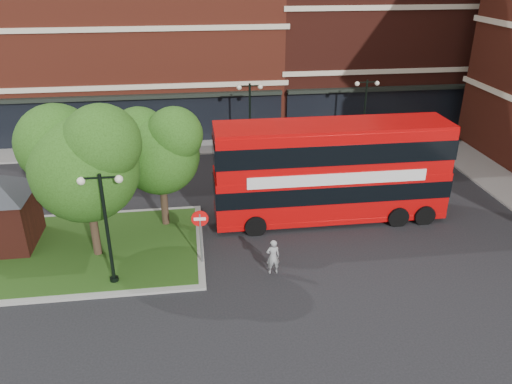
{
  "coord_description": "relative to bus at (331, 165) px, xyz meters",
  "views": [
    {
      "loc": [
        -1.92,
        -17.8,
        12.37
      ],
      "look_at": [
        1.03,
        4.17,
        2.0
      ],
      "focal_mm": 35.0,
      "sensor_mm": 36.0,
      "label": 1
    }
  ],
  "objects": [
    {
      "name": "car_silver",
      "position": [
        -8.75,
        11.02,
        -2.34
      ],
      "size": [
        3.61,
        1.5,
        1.22
      ],
      "primitive_type": "imported",
      "rotation": [
        0.0,
        0.0,
        1.56
      ],
      "color": "#B7BABE",
      "rests_on": "ground"
    },
    {
      "name": "lamp_far_left",
      "position": [
        -2.93,
        9.71,
        -0.13
      ],
      "size": [
        1.72,
        0.36,
        5.0
      ],
      "color": "black",
      "rests_on": "ground"
    },
    {
      "name": "tree_island_east",
      "position": [
        -8.5,
        0.27,
        1.29
      ],
      "size": [
        4.46,
        3.9,
        6.29
      ],
      "color": "#2D2116",
      "rests_on": "ground"
    },
    {
      "name": "terrace_far_left",
      "position": [
        -12.93,
        19.21,
        4.04
      ],
      "size": [
        26.0,
        12.0,
        14.0
      ],
      "primitive_type": "cube",
      "color": "maroon",
      "rests_on": "ground"
    },
    {
      "name": "bus",
      "position": [
        0.0,
        0.0,
        0.0
      ],
      "size": [
        11.8,
        2.77,
        4.5
      ],
      "rotation": [
        0.0,
        0.0,
        -0.0
      ],
      "color": "#B60707",
      "rests_on": "ground"
    },
    {
      "name": "woman",
      "position": [
        -3.71,
        -4.7,
        -2.14
      ],
      "size": [
        0.62,
        0.43,
        1.63
      ],
      "primitive_type": "imported",
      "rotation": [
        0.0,
        0.0,
        3.21
      ],
      "color": "gray",
      "rests_on": "ground"
    },
    {
      "name": "lamp_island",
      "position": [
        -10.43,
        -4.59,
        -0.13
      ],
      "size": [
        1.72,
        0.36,
        5.0
      ],
      "color": "black",
      "rests_on": "ground"
    },
    {
      "name": "lamp_far_right",
      "position": [
        5.07,
        9.71,
        -0.13
      ],
      "size": [
        1.72,
        0.36,
        5.0
      ],
      "color": "black",
      "rests_on": "ground"
    },
    {
      "name": "car_white",
      "position": [
        -1.93,
        9.71,
        -2.31
      ],
      "size": [
        3.93,
        1.46,
        1.28
      ],
      "primitive_type": "imported",
      "rotation": [
        0.0,
        0.0,
        1.54
      ],
      "color": "silver",
      "rests_on": "ground"
    },
    {
      "name": "traffic_island",
      "position": [
        -12.93,
        -1.79,
        -2.89
      ],
      "size": [
        12.6,
        7.6,
        0.15
      ],
      "color": "gray",
      "rests_on": "ground"
    },
    {
      "name": "terrace_far_right",
      "position": [
        9.07,
        19.21,
        5.04
      ],
      "size": [
        18.0,
        12.0,
        16.0
      ],
      "primitive_type": "cube",
      "color": "#471911",
      "rests_on": "ground"
    },
    {
      "name": "no_entry_sign",
      "position": [
        -6.73,
        -3.6,
        -1.05
      ],
      "size": [
        0.74,
        0.09,
        2.67
      ],
      "rotation": [
        0.0,
        0.0,
        -0.04
      ],
      "color": "slate",
      "rests_on": "ground"
    },
    {
      "name": "tree_island_west",
      "position": [
        -11.52,
        -2.22,
        1.84
      ],
      "size": [
        5.4,
        4.71,
        7.21
      ],
      "color": "#2D2116",
      "rests_on": "ground"
    },
    {
      "name": "pavement_far",
      "position": [
        -4.93,
        11.71,
        -2.9
      ],
      "size": [
        44.0,
        3.0,
        0.12
      ],
      "primitive_type": "cube",
      "color": "slate",
      "rests_on": "ground"
    },
    {
      "name": "ground",
      "position": [
        -4.93,
        -4.79,
        -2.96
      ],
      "size": [
        120.0,
        120.0,
        0.0
      ],
      "primitive_type": "plane",
      "color": "black",
      "rests_on": "ground"
    }
  ]
}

